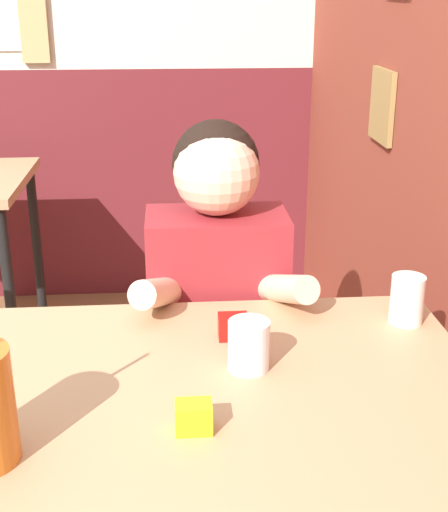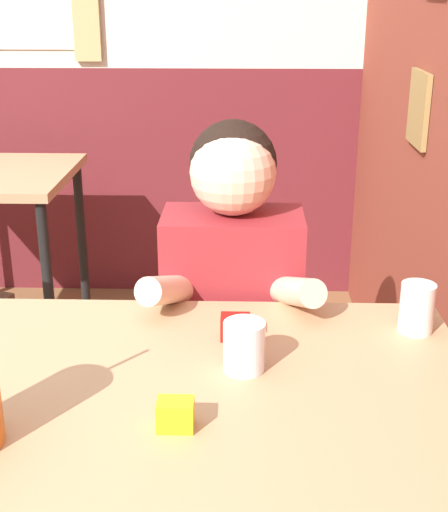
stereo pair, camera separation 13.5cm
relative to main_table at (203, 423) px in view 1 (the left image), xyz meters
name	(u,v)px [view 1 (the left image)]	position (x,y,z in m)	size (l,w,h in m)	color
brick_wall_right	(410,22)	(0.65, 0.98, 0.65)	(0.08, 4.48, 2.70)	brown
back_wall	(39,9)	(-0.60, 2.25, 0.66)	(5.42, 0.09, 2.70)	beige
main_table	(203,423)	(0.00, 0.00, 0.00)	(1.04, 0.75, 0.77)	tan
person_seated	(217,336)	(0.06, 0.51, -0.08)	(0.42, 0.41, 1.16)	maroon
glass_near_pitcher	(249,345)	(0.09, 0.07, 0.12)	(0.08, 0.08, 0.10)	silver
glass_center	(407,300)	(0.45, 0.24, 0.13)	(0.07, 0.07, 0.11)	silver
condiment_ketchup	(233,327)	(0.07, 0.19, 0.10)	(0.06, 0.04, 0.05)	#B7140F
condiment_mustard	(194,417)	(-0.02, -0.13, 0.10)	(0.06, 0.04, 0.05)	yellow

